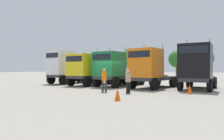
% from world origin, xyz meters
% --- Properties ---
extents(ground, '(200.00, 200.00, 0.00)m').
position_xyz_m(ground, '(0.00, 0.00, 0.00)').
color(ground, gray).
extents(semi_truck_white, '(3.21, 6.03, 4.45)m').
position_xyz_m(semi_truck_white, '(-7.52, 2.12, 1.99)').
color(semi_truck_white, '#333338').
rests_on(semi_truck_white, ground).
extents(semi_truck_yellow, '(2.82, 6.43, 3.92)m').
position_xyz_m(semi_truck_yellow, '(-3.53, 1.31, 1.75)').
color(semi_truck_yellow, '#333338').
rests_on(semi_truck_yellow, ground).
extents(semi_truck_green, '(3.13, 6.53, 4.03)m').
position_xyz_m(semi_truck_green, '(-0.33, 1.54, 1.79)').
color(semi_truck_green, '#333338').
rests_on(semi_truck_green, ground).
extents(semi_truck_orange, '(3.42, 6.38, 4.16)m').
position_xyz_m(semi_truck_orange, '(3.50, 1.44, 1.84)').
color(semi_truck_orange, '#333338').
rests_on(semi_truck_orange, ground).
extents(semi_truck_black, '(2.59, 6.09, 4.40)m').
position_xyz_m(semi_truck_black, '(7.45, 2.00, 1.97)').
color(semi_truck_black, '#333338').
rests_on(semi_truck_black, ground).
extents(visitor_in_hivis, '(0.46, 0.45, 1.83)m').
position_xyz_m(visitor_in_hivis, '(1.61, -3.24, 1.07)').
color(visitor_in_hivis, '#333333').
rests_on(visitor_in_hivis, ground).
extents(visitor_with_camera, '(0.42, 0.45, 1.72)m').
position_xyz_m(visitor_with_camera, '(3.52, -3.00, 1.00)').
color(visitor_with_camera, black).
rests_on(visitor_with_camera, ground).
extents(traffic_cone_near, '(0.36, 0.36, 0.69)m').
position_xyz_m(traffic_cone_near, '(7.49, -1.27, 0.35)').
color(traffic_cone_near, '#F2590C').
rests_on(traffic_cone_near, ground).
extents(traffic_cone_mid, '(0.36, 0.36, 0.73)m').
position_xyz_m(traffic_cone_mid, '(4.61, -6.58, 0.36)').
color(traffic_cone_mid, '#F2590C').
rests_on(traffic_cone_mid, ground).
extents(oak_far_left, '(4.20, 4.20, 6.04)m').
position_xyz_m(oak_far_left, '(-8.34, 22.80, 3.92)').
color(oak_far_left, '#4C3823').
rests_on(oak_far_left, ground).
extents(oak_far_centre, '(2.99, 2.99, 5.07)m').
position_xyz_m(oak_far_centre, '(1.11, 21.77, 3.55)').
color(oak_far_centre, '#4C3823').
rests_on(oak_far_centre, ground).
extents(oak_far_right, '(2.84, 2.84, 4.81)m').
position_xyz_m(oak_far_right, '(6.11, 17.61, 3.36)').
color(oak_far_right, '#4C3823').
rests_on(oak_far_right, ground).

